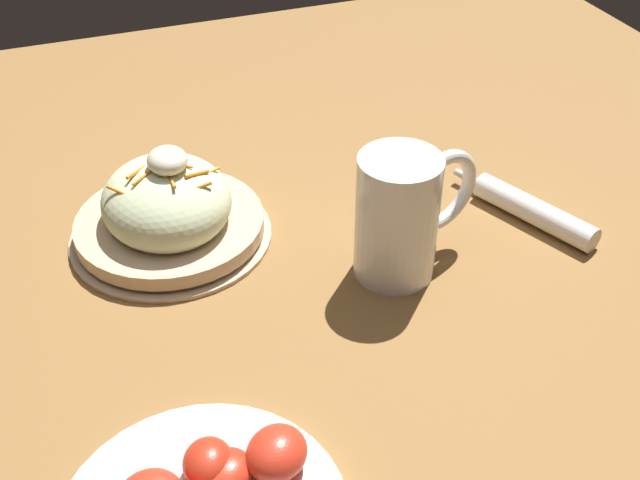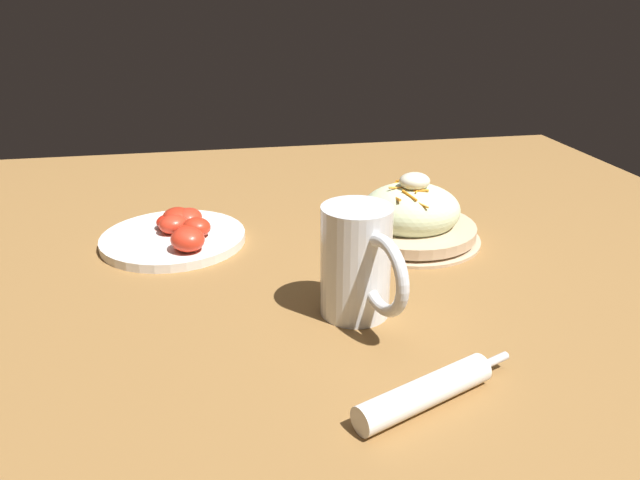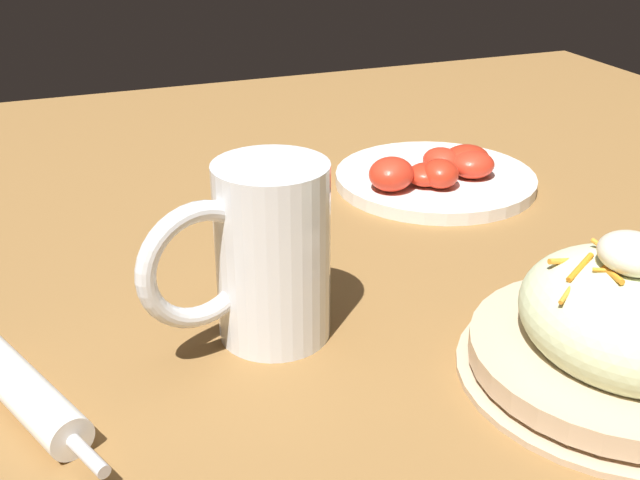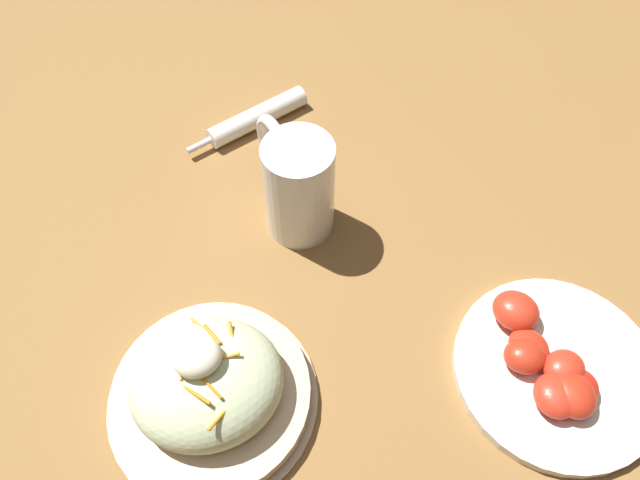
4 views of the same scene
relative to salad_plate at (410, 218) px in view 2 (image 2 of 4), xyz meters
name	(u,v)px [view 2 (image 2 of 4)]	position (x,y,z in m)	size (l,w,h in m)	color
ground_plane	(327,280)	(-0.15, -0.11, -0.03)	(1.43, 1.43, 0.00)	olive
salad_plate	(410,218)	(0.00, 0.00, 0.00)	(0.21, 0.21, 0.11)	#D1B28E
beer_mug	(358,269)	(-0.13, -0.20, 0.02)	(0.08, 0.14, 0.13)	white
napkin_roll	(426,392)	(-0.11, -0.38, -0.02)	(0.18, 0.09, 0.03)	white
tomato_plate	(177,234)	(-0.35, 0.05, -0.02)	(0.21, 0.21, 0.05)	white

